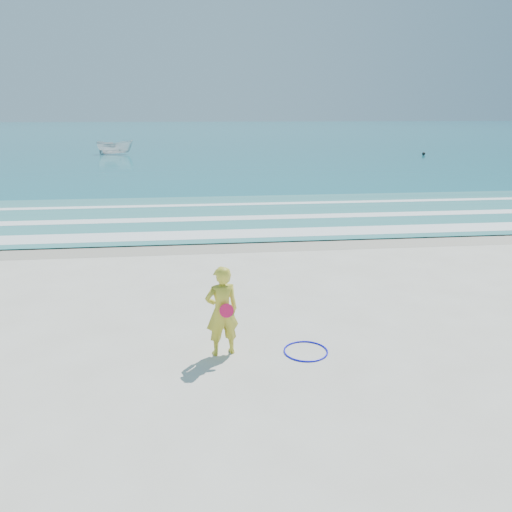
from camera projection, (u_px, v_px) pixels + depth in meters
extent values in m
plane|color=silver|center=(248.00, 369.00, 9.21)|extent=(400.00, 400.00, 0.00)
cube|color=#B2A893|center=(223.00, 244.00, 17.79)|extent=(400.00, 2.40, 0.00)
cube|color=#19727F|center=(200.00, 132.00, 109.28)|extent=(400.00, 190.00, 0.04)
cube|color=#59B7AD|center=(217.00, 215.00, 22.54)|extent=(400.00, 10.00, 0.01)
cube|color=white|center=(221.00, 234.00, 19.01)|extent=(400.00, 1.40, 0.01)
cube|color=white|center=(218.00, 218.00, 21.78)|extent=(400.00, 0.90, 0.01)
cube|color=white|center=(215.00, 205.00, 24.92)|extent=(400.00, 0.60, 0.01)
torus|color=#0C0CE1|center=(306.00, 351.00, 9.88)|extent=(1.04, 1.04, 0.03)
imported|color=silver|center=(115.00, 147.00, 53.07)|extent=(4.07, 2.01, 1.51)
sphere|color=black|center=(424.00, 154.00, 52.02)|extent=(0.34, 0.34, 0.34)
imported|color=gold|center=(222.00, 311.00, 9.57)|extent=(0.74, 0.57, 1.80)
cylinder|color=#E9144D|center=(227.00, 311.00, 9.39)|extent=(0.27, 0.08, 0.27)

